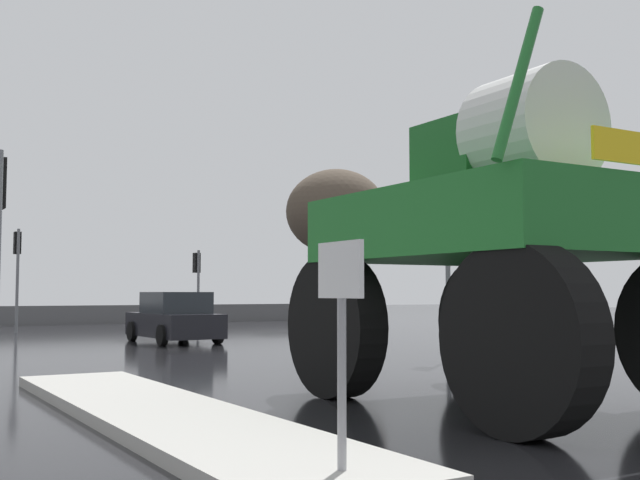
{
  "coord_description": "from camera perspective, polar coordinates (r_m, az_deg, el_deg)",
  "views": [
    {
      "loc": [
        -7.4,
        -1.21,
        1.49
      ],
      "look_at": [
        -0.5,
        10.37,
        2.41
      ],
      "focal_mm": 43.65,
      "sensor_mm": 36.0,
      "label": 1
    }
  ],
  "objects": [
    {
      "name": "ground_plane",
      "position": [
        20.64,
        -9.77,
        -7.99
      ],
      "size": [
        120.0,
        120.0,
        0.0
      ],
      "primitive_type": "plane",
      "color": "black"
    },
    {
      "name": "traffic_signal_far_right",
      "position": [
        31.36,
        -21.31,
        -1.17
      ],
      "size": [
        0.24,
        0.55,
        3.89
      ],
      "color": "slate",
      "rests_on": "ground"
    },
    {
      "name": "traffic_signal_far_left",
      "position": [
        33.3,
        -9.01,
        -2.3
      ],
      "size": [
        0.24,
        0.55,
        3.29
      ],
      "color": "slate",
      "rests_on": "ground"
    },
    {
      "name": "sedan_ahead",
      "position": [
        24.02,
        -10.63,
        -5.69
      ],
      "size": [
        1.92,
        4.12,
        1.52
      ],
      "rotation": [
        0.0,
        0.0,
        1.58
      ],
      "color": "black",
      "rests_on": "ground"
    },
    {
      "name": "traffic_signal_near_right",
      "position": [
        17.72,
        9.01,
        0.37
      ],
      "size": [
        0.24,
        0.54,
        3.83
      ],
      "color": "slate",
      "rests_on": "ground"
    },
    {
      "name": "bare_tree_right",
      "position": [
        31.19,
        1.18,
        2.04
      ],
      "size": [
        4.02,
        4.02,
        6.45
      ],
      "color": "#473828",
      "rests_on": "ground"
    },
    {
      "name": "streetlight_near_right",
      "position": [
        21.98,
        15.98,
        3.16
      ],
      "size": [
        2.17,
        0.24,
        7.33
      ],
      "color": "slate",
      "rests_on": "ground"
    },
    {
      "name": "lane_arrow_sign",
      "position": [
        6.0,
        1.54,
        -5.28
      ],
      "size": [
        0.07,
        0.6,
        1.74
      ],
      "color": "#99999E",
      "rests_on": "median_island"
    },
    {
      "name": "roadside_barrier",
      "position": [
        38.08,
        -19.64,
        -5.24
      ],
      "size": [
        30.72,
        0.24,
        0.9
      ],
      "primitive_type": "cube",
      "color": "#59595B",
      "rests_on": "ground"
    },
    {
      "name": "median_island",
      "position": [
        9.49,
        -11.5,
        -12.41
      ],
      "size": [
        1.67,
        8.85,
        0.15
      ],
      "primitive_type": "cube",
      "color": "#B2AFA8",
      "rests_on": "ground"
    },
    {
      "name": "oversize_sprayer",
      "position": [
        10.61,
        13.16,
        -0.14
      ],
      "size": [
        3.85,
        5.72,
        4.51
      ],
      "rotation": [
        0.0,
        0.0,
        1.56
      ],
      "color": "black",
      "rests_on": "ground"
    }
  ]
}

